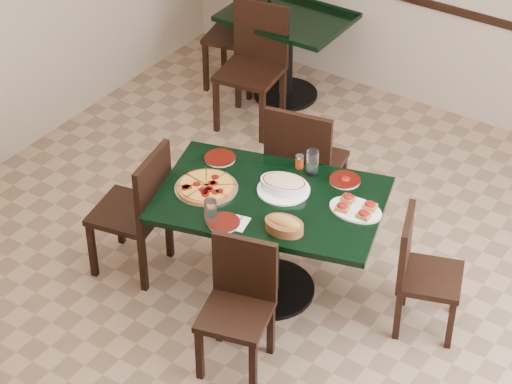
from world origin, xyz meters
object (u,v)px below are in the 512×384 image
Objects in this scene: chair_right at (419,268)px; bruschetta_platter at (356,208)px; chair_near at (240,299)px; back_chair_near at (255,58)px; chair_left at (140,206)px; bread_basket at (284,225)px; lasagna_casserole at (284,184)px; back_table at (287,40)px; main_table at (271,221)px; back_chair_left at (246,28)px; pepperoni_pizza at (206,187)px; chair_far at (303,160)px.

chair_right is 0.53m from bruschetta_platter.
chair_near is 2.67m from back_chair_near.
bread_basket is at bearing 81.30° from chair_left.
chair_near is 0.78m from lasagna_casserole.
back_table is 1.08× the size of chair_left.
main_table is 0.40m from bread_basket.
main_table is 2.63m from back_chair_left.
pepperoni_pizza is (1.24, -2.23, 0.22)m from back_chair_left.
chair_near is 0.90× the size of chair_left.
lasagna_casserole is 0.39m from bread_basket.
chair_right is 0.88m from bread_basket.
back_table is 1.21× the size of chair_near.
back_table is 3.98× the size of bread_basket.
chair_near is 0.87m from bruschetta_platter.
back_chair_near is at bearing -178.91° from chair_left.
chair_near is at bearing 20.92° from back_chair_left.
bruschetta_platter is (0.25, 0.39, -0.02)m from bread_basket.
back_chair_left is 2.58m from lasagna_casserole.
back_chair_near is (-0.01, -0.45, 0.03)m from back_table.
back_chair_near reaches higher than chair_near.
chair_far is 2.95× the size of bruschetta_platter.
chair_near is at bearing -63.45° from back_table.
chair_far is at bearing 97.86° from lasagna_casserole.
back_chair_near reaches higher than pepperoni_pizza.
chair_left reaches higher than bruschetta_platter.
lasagna_casserole is (0.22, -0.59, 0.24)m from chair_far.
bruschetta_platter is at bearing 34.80° from back_chair_left.
lasagna_casserole is (0.84, 0.38, 0.28)m from chair_left.
chair_left is 2.76× the size of bruschetta_platter.
bread_basket is 0.75× the size of bruschetta_platter.
bread_basket is (0.21, -0.32, -0.01)m from lasagna_casserole.
main_table is at bearing 131.46° from bread_basket.
pepperoni_pizza is (0.87, -2.27, 0.24)m from back_table.
chair_right is 3.10m from back_chair_left.
chair_left is 0.52m from pepperoni_pizza.
lasagna_casserole reaches higher than chair_near.
back_chair_left is at bearing 119.05° from pepperoni_pizza.
pepperoni_pizza is 1.55× the size of bread_basket.
pepperoni_pizza is at bearing 94.37° from chair_left.
back_chair_left is 2.85m from bruschetta_platter.
lasagna_casserole is at bearing 58.38° from main_table.
chair_left is (-0.62, -0.96, -0.04)m from chair_far.
main_table is 1.86× the size of chair_near.
chair_near is 3.29× the size of bread_basket.
bread_basket is 0.46m from bruschetta_platter.
bread_basket is (1.48, -2.35, 0.27)m from back_table.
main_table is 4.62× the size of bruschetta_platter.
back_chair_near is at bearing 106.88° from chair_near.
back_chair_near is 3.02× the size of lasagna_casserole.
chair_far is 0.67m from lasagna_casserole.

